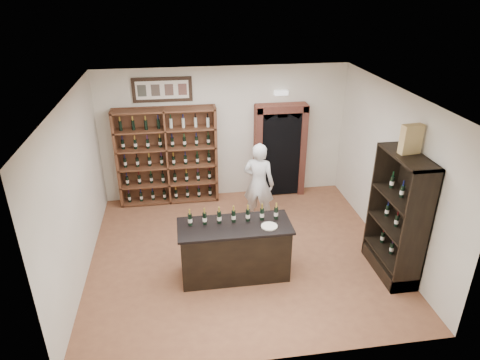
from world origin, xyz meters
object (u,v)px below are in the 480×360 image
object	(u,v)px
wine_shelf	(167,156)
counter_bottle_0	(190,219)
wine_crate	(411,139)
tasting_counter	(235,250)
shopkeeper	(259,184)
side_cabinet	(396,234)

from	to	relation	value
wine_shelf	counter_bottle_0	world-z (taller)	wine_shelf
counter_bottle_0	wine_crate	world-z (taller)	wine_crate
wine_shelf	tasting_counter	bearing A→B (deg)	-69.44
wine_shelf	tasting_counter	xyz separation A→B (m)	(1.10, -2.93, -0.61)
wine_shelf	shopkeeper	distance (m)	2.22
wine_shelf	side_cabinet	bearing A→B (deg)	-40.21
side_cabinet	shopkeeper	distance (m)	2.83
counter_bottle_0	side_cabinet	world-z (taller)	side_cabinet
wine_shelf	wine_crate	distance (m)	5.13
side_cabinet	shopkeeper	xyz separation A→B (m)	(-1.99, 2.01, 0.12)
side_cabinet	wine_crate	bearing A→B (deg)	90.54
shopkeeper	tasting_counter	bearing A→B (deg)	90.70
shopkeeper	wine_crate	size ratio (longest dim) A/B	3.76
side_cabinet	shopkeeper	bearing A→B (deg)	134.82
wine_shelf	tasting_counter	distance (m)	3.19
counter_bottle_0	shopkeeper	xyz separation A→B (m)	(1.45, 1.60, -0.23)
wine_crate	shopkeeper	bearing A→B (deg)	128.60
wine_shelf	tasting_counter	world-z (taller)	wine_shelf
wine_shelf	wine_crate	bearing A→B (deg)	-39.53
tasting_counter	wine_crate	distance (m)	3.35
wine_shelf	shopkeeper	bearing A→B (deg)	-33.82
tasting_counter	counter_bottle_0	world-z (taller)	counter_bottle_0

